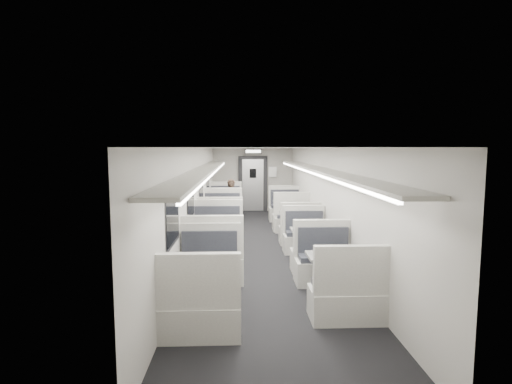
{
  "coord_description": "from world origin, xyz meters",
  "views": [
    {
      "loc": [
        -0.48,
        -9.13,
        2.39
      ],
      "look_at": [
        -0.07,
        1.25,
        1.25
      ],
      "focal_mm": 28.0,
      "sensor_mm": 36.0,
      "label": 1
    }
  ],
  "objects": [
    {
      "name": "window_a",
      "position": [
        -1.49,
        3.4,
        1.35
      ],
      "size": [
        0.02,
        1.18,
        0.84
      ],
      "primitive_type": "cube",
      "color": "black",
      "rests_on": "room"
    },
    {
      "name": "luggage_rack_left",
      "position": [
        -1.24,
        -0.3,
        1.92
      ],
      "size": [
        0.46,
        10.4,
        0.09
      ],
      "color": "#A9A59E",
      "rests_on": "room"
    },
    {
      "name": "booth_right_a",
      "position": [
        1.0,
        3.09,
        0.38
      ],
      "size": [
        1.06,
        2.15,
        1.15
      ],
      "color": "#A9A59E",
      "rests_on": "room"
    },
    {
      "name": "window_d",
      "position": [
        -1.49,
        -3.2,
        1.35
      ],
      "size": [
        0.02,
        1.18,
        0.84
      ],
      "primitive_type": "cube",
      "color": "black",
      "rests_on": "room"
    },
    {
      "name": "window_c",
      "position": [
        -1.49,
        -1.0,
        1.35
      ],
      "size": [
        0.02,
        1.18,
        0.84
      ],
      "primitive_type": "cube",
      "color": "black",
      "rests_on": "room"
    },
    {
      "name": "window_b",
      "position": [
        -1.49,
        1.2,
        1.35
      ],
      "size": [
        0.02,
        1.18,
        0.84
      ],
      "primitive_type": "cube",
      "color": "black",
      "rests_on": "room"
    },
    {
      "name": "booth_left_c",
      "position": [
        -1.0,
        -1.28,
        0.42
      ],
      "size": [
        1.15,
        2.33,
        1.24
      ],
      "color": "#A9A59E",
      "rests_on": "room"
    },
    {
      "name": "booth_left_d",
      "position": [
        -1.0,
        -3.44,
        0.38
      ],
      "size": [
        1.05,
        2.12,
        1.14
      ],
      "color": "#A9A59E",
      "rests_on": "room"
    },
    {
      "name": "passenger",
      "position": [
        -0.75,
        3.03,
        0.73
      ],
      "size": [
        0.6,
        0.46,
        1.46
      ],
      "primitive_type": "imported",
      "rotation": [
        0.0,
        0.0,
        -0.22
      ],
      "color": "black",
      "rests_on": "room"
    },
    {
      "name": "luggage_rack_right",
      "position": [
        1.24,
        -0.3,
        1.92
      ],
      "size": [
        0.46,
        10.4,
        0.09
      ],
      "color": "#A9A59E",
      "rests_on": "room"
    },
    {
      "name": "room",
      "position": [
        0.0,
        0.0,
        1.2
      ],
      "size": [
        3.24,
        12.24,
        2.64
      ],
      "color": "black",
      "rests_on": "ground"
    },
    {
      "name": "exit_sign",
      "position": [
        0.0,
        5.44,
        2.28
      ],
      "size": [
        0.62,
        0.12,
        0.16
      ],
      "color": "black",
      "rests_on": "room"
    },
    {
      "name": "booth_right_c",
      "position": [
        1.0,
        -0.89,
        0.36
      ],
      "size": [
        0.98,
        1.99,
        1.06
      ],
      "color": "#A9A59E",
      "rests_on": "room"
    },
    {
      "name": "booth_left_a",
      "position": [
        -1.0,
        3.62,
        0.41
      ],
      "size": [
        1.14,
        2.31,
        1.24
      ],
      "color": "#A9A59E",
      "rests_on": "room"
    },
    {
      "name": "vestibule_door",
      "position": [
        0.0,
        5.93,
        1.04
      ],
      "size": [
        1.1,
        0.13,
        2.1
      ],
      "color": "black",
      "rests_on": "room"
    },
    {
      "name": "booth_left_b",
      "position": [
        -1.0,
        1.33,
        0.42
      ],
      "size": [
        1.15,
        2.32,
        1.24
      ],
      "color": "#A9A59E",
      "rests_on": "room"
    },
    {
      "name": "wall_notice",
      "position": [
        0.75,
        5.92,
        1.5
      ],
      "size": [
        0.32,
        0.02,
        0.4
      ],
      "primitive_type": "cube",
      "color": "white",
      "rests_on": "room"
    },
    {
      "name": "booth_right_b",
      "position": [
        1.0,
        1.42,
        0.36
      ],
      "size": [
        0.99,
        2.01,
        1.07
      ],
      "color": "#A9A59E",
      "rests_on": "room"
    },
    {
      "name": "booth_right_d",
      "position": [
        1.0,
        -3.05,
        0.37
      ],
      "size": [
        1.02,
        2.07,
        1.11
      ],
      "color": "#A9A59E",
      "rests_on": "room"
    }
  ]
}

